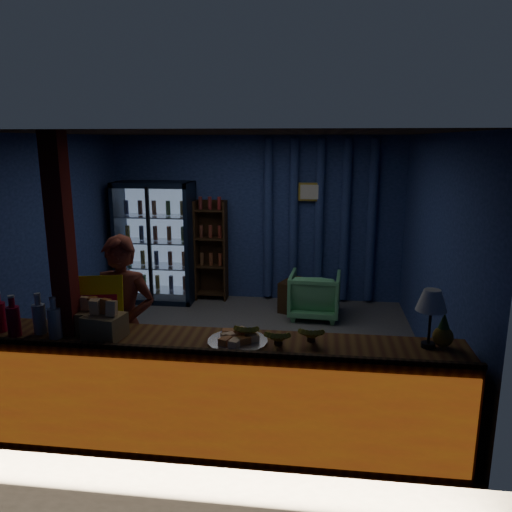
{
  "coord_description": "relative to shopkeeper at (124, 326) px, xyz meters",
  "views": [
    {
      "loc": [
        1.0,
        -5.59,
        2.53
      ],
      "look_at": [
        0.31,
        -0.2,
        1.26
      ],
      "focal_mm": 35.0,
      "sensor_mm": 36.0,
      "label": 1
    }
  ],
  "objects": [
    {
      "name": "room_walls",
      "position": [
        0.77,
        1.44,
        0.72
      ],
      "size": [
        4.6,
        4.6,
        4.6
      ],
      "color": "navy",
      "rests_on": "ground"
    },
    {
      "name": "bottle_shelf",
      "position": [
        0.07,
        3.5,
        -0.05
      ],
      "size": [
        0.5,
        0.28,
        1.6
      ],
      "color": "#382112",
      "rests_on": "ground"
    },
    {
      "name": "beverage_cooler",
      "position": [
        -0.78,
        3.35,
        0.09
      ],
      "size": [
        1.2,
        0.62,
        1.9
      ],
      "color": "black",
      "rests_on": "ground"
    },
    {
      "name": "support_post",
      "position": [
        -0.28,
        -0.46,
        0.45
      ],
      "size": [
        0.16,
        0.16,
        2.6
      ],
      "primitive_type": "cube",
      "color": "maroon",
      "rests_on": "ground"
    },
    {
      "name": "soda_bottles",
      "position": [
        -0.61,
        -0.54,
        0.24
      ],
      "size": [
        0.64,
        0.19,
        0.35
      ],
      "color": "#B40C28",
      "rests_on": "counter"
    },
    {
      "name": "yellow_sign",
      "position": [
        -0.18,
        -0.24,
        0.32
      ],
      "size": [
        0.55,
        0.23,
        0.43
      ],
      "color": "#F3EC0C",
      "rests_on": "counter"
    },
    {
      "name": "framed_picture",
      "position": [
        1.62,
        3.53,
        0.9
      ],
      "size": [
        0.36,
        0.04,
        0.28
      ],
      "color": "gold",
      "rests_on": "room_walls"
    },
    {
      "name": "green_chair",
      "position": [
        1.73,
        2.82,
        -0.51
      ],
      "size": [
        0.76,
        0.78,
        0.67
      ],
      "primitive_type": "imported",
      "rotation": [
        0.0,
        0.0,
        3.08
      ],
      "color": "#59B274",
      "rests_on": "ground"
    },
    {
      "name": "snack_box_centre",
      "position": [
        -0.1,
        -0.38,
        0.21
      ],
      "size": [
        0.31,
        0.27,
        0.29
      ],
      "color": "#A68850",
      "rests_on": "counter"
    },
    {
      "name": "pastry_tray",
      "position": [
        1.15,
        -0.5,
        0.13
      ],
      "size": [
        0.48,
        0.48,
        0.08
      ],
      "color": "silver",
      "rests_on": "counter"
    },
    {
      "name": "side_table",
      "position": [
        1.49,
        2.97,
        -0.61
      ],
      "size": [
        0.61,
        0.53,
        0.55
      ],
      "color": "#382112",
      "rests_on": "ground"
    },
    {
      "name": "table_lamp",
      "position": [
        2.64,
        -0.39,
        0.47
      ],
      "size": [
        0.24,
        0.24,
        0.47
      ],
      "color": "black",
      "rests_on": "counter"
    },
    {
      "name": "pineapple",
      "position": [
        2.75,
        -0.38,
        0.22
      ],
      "size": [
        0.16,
        0.16,
        0.27
      ],
      "color": "olive",
      "rests_on": "counter"
    },
    {
      "name": "banana_bunches",
      "position": [
        1.48,
        -0.46,
        0.18
      ],
      "size": [
        0.74,
        0.29,
        0.16
      ],
      "color": "gold",
      "rests_on": "counter"
    },
    {
      "name": "shopkeeper",
      "position": [
        0.0,
        0.0,
        0.0
      ],
      "size": [
        0.63,
        0.42,
        1.69
      ],
      "primitive_type": "imported",
      "rotation": [
        0.0,
        0.0,
        -0.02
      ],
      "color": "maroon",
      "rests_on": "ground"
    },
    {
      "name": "curtain_folds",
      "position": [
        1.77,
        3.58,
        0.45
      ],
      "size": [
        1.74,
        0.14,
        2.5
      ],
      "color": "navy",
      "rests_on": "room_walls"
    },
    {
      "name": "counter",
      "position": [
        0.77,
        -0.47,
        -0.37
      ],
      "size": [
        4.4,
        0.57,
        0.99
      ],
      "color": "brown",
      "rests_on": "ground"
    },
    {
      "name": "snack_box_left",
      "position": [
        0.06,
        -0.52,
        0.22
      ],
      "size": [
        0.34,
        0.3,
        0.32
      ],
      "color": "#A68850",
      "rests_on": "counter"
    },
    {
      "name": "ground",
      "position": [
        0.77,
        1.44,
        -0.85
      ],
      "size": [
        4.6,
        4.6,
        0.0
      ],
      "primitive_type": "plane",
      "color": "#515154",
      "rests_on": "ground"
    }
  ]
}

